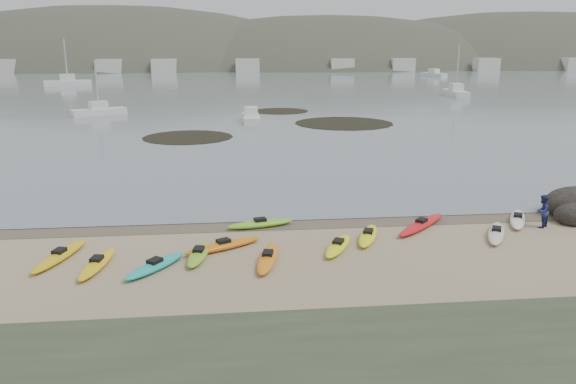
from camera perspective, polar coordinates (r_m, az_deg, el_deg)
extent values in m
plane|color=tan|center=(27.95, 0.00, -2.97)|extent=(600.00, 600.00, 0.00)
plane|color=brown|center=(27.66, 0.06, -3.15)|extent=(60.00, 60.00, 0.00)
plane|color=slate|center=(326.58, -5.60, 13.34)|extent=(1200.00, 1200.00, 0.00)
ellipsoid|color=#79CB28|center=(27.02, -2.84, -3.25)|extent=(3.36, 1.45, 0.34)
ellipsoid|color=white|center=(29.89, 22.29, -2.58)|extent=(2.20, 3.31, 0.34)
ellipsoid|color=#FEFF15|center=(24.21, 5.12, -5.48)|extent=(1.97, 2.97, 0.34)
ellipsoid|color=#7FC126|center=(23.52, -9.05, -6.25)|extent=(1.21, 3.03, 0.34)
ellipsoid|color=orange|center=(24.33, -6.57, -5.42)|extent=(3.52, 2.37, 0.34)
ellipsoid|color=orange|center=(22.83, -2.06, -6.72)|extent=(1.41, 3.58, 0.34)
ellipsoid|color=silver|center=(27.40, 20.40, -3.94)|extent=(2.21, 3.30, 0.34)
ellipsoid|color=yellow|center=(23.51, -18.82, -6.90)|extent=(1.22, 3.49, 0.34)
ellipsoid|color=#FDFD15|center=(25.63, 8.14, -4.41)|extent=(1.83, 3.19, 0.34)
ellipsoid|color=red|center=(27.63, 13.39, -3.23)|extent=(3.55, 3.59, 0.34)
ellipsoid|color=gold|center=(24.87, -22.17, -6.01)|extent=(1.74, 3.90, 0.34)
ellipsoid|color=#1CAFA8|center=(22.66, -13.35, -7.31)|extent=(2.47, 3.00, 0.34)
imported|color=navy|center=(29.42, 24.42, -1.79)|extent=(0.99, 0.96, 1.61)
ellipsoid|color=black|center=(31.02, 27.06, -2.50)|extent=(1.96, 1.76, 1.17)
cylinder|color=black|center=(53.51, -10.14, 5.48)|extent=(8.41, 8.41, 0.04)
cylinder|color=black|center=(62.34, 5.69, 6.95)|extent=(10.79, 10.79, 0.04)
cylinder|color=black|center=(73.25, -0.80, 8.20)|extent=(7.22, 7.22, 0.04)
cube|color=silver|center=(72.94, -18.66, 7.74)|extent=(6.53, 4.78, 0.91)
cube|color=silver|center=(63.18, -3.77, 7.48)|extent=(1.80, 6.40, 0.90)
cube|color=silver|center=(98.12, 16.67, 9.61)|extent=(2.84, 8.21, 1.13)
cube|color=silver|center=(125.79, -21.45, 10.29)|extent=(9.53, 4.86, 1.29)
cube|color=silver|center=(154.47, 14.59, 11.47)|extent=(5.04, 8.21, 1.11)
ellipsoid|color=#384235|center=(227.01, -16.76, 7.56)|extent=(220.00, 120.00, 80.00)
ellipsoid|color=#384235|center=(221.02, 3.99, 8.67)|extent=(200.00, 110.00, 68.00)
ellipsoid|color=#384235|center=(258.86, 22.65, 8.09)|extent=(230.00, 130.00, 76.00)
cube|color=beige|center=(182.87, -26.72, 11.30)|extent=(7.00, 5.00, 4.00)
cube|color=beige|center=(176.01, -19.24, 11.96)|extent=(7.00, 5.00, 4.00)
cube|color=beige|center=(172.26, -11.27, 12.45)|extent=(7.00, 5.00, 4.00)
cube|color=beige|center=(171.80, -3.08, 12.70)|extent=(7.00, 5.00, 4.00)
cube|color=beige|center=(174.68, 5.00, 12.70)|extent=(7.00, 5.00, 4.00)
cube|color=beige|center=(180.72, 12.68, 12.47)|extent=(7.00, 5.00, 4.00)
cube|color=beige|center=(189.63, 19.73, 12.08)|extent=(7.00, 5.00, 4.00)
cube|color=beige|center=(201.03, 26.05, 11.57)|extent=(7.00, 5.00, 4.00)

